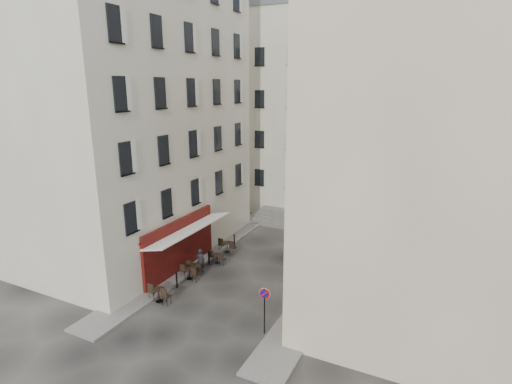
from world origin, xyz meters
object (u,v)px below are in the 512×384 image
Objects in this scene: no_parking_sign at (264,302)px; bistro_table_a at (160,294)px; bistro_table_b at (190,272)px; pedestrian at (201,260)px.

bistro_table_a is at bearing 171.84° from no_parking_sign.
bistro_table_b is (-6.49, 3.06, -1.24)m from no_parking_sign.
bistro_table_b is 0.81× the size of pedestrian.
pedestrian reaches higher than bistro_table_b.
bistro_table_b is (-0.07, 2.95, -0.05)m from bistro_table_a.
no_parking_sign is at bearing -0.97° from bistro_table_a.
pedestrian is (-0.04, 4.12, 0.29)m from bistro_table_a.
no_parking_sign is 6.52m from bistro_table_a.
pedestrian reaches higher than bistro_table_a.
bistro_table_b is at bearing 91.40° from bistro_table_a.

